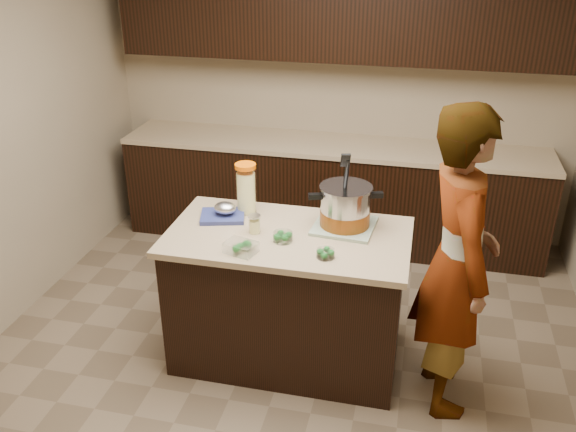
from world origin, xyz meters
name	(u,v)px	position (x,y,z in m)	size (l,w,h in m)	color
ground_plane	(288,354)	(0.00, 0.00, 0.00)	(4.00, 4.00, 0.00)	brown
room_shell	(288,101)	(0.00, 0.00, 1.71)	(4.04, 4.04, 2.72)	tan
back_cabinets	(334,137)	(0.00, 1.74, 0.94)	(3.60, 0.63, 2.33)	black
island	(288,297)	(0.00, 0.00, 0.45)	(1.46, 0.81, 0.90)	black
dish_towel	(344,226)	(0.32, 0.17, 0.91)	(0.36, 0.36, 0.02)	#4F754F
stock_pot	(345,209)	(0.32, 0.16, 1.03)	(0.44, 0.40, 0.46)	#B7B7BC
lemonade_pitcher	(246,190)	(-0.33, 0.24, 1.05)	(0.17, 0.17, 0.32)	#F7F197
mason_jar	(255,224)	(-0.20, -0.03, 0.95)	(0.08, 0.08, 0.12)	#F7F197
broccoli_tub_left	(283,237)	(-0.01, -0.09, 0.93)	(0.14, 0.14, 0.06)	silver
broccoli_tub_right	(326,254)	(0.27, -0.23, 0.92)	(0.13, 0.13, 0.05)	silver
broccoli_tub_rect	(241,248)	(-0.21, -0.28, 0.93)	(0.20, 0.17, 0.06)	silver
blue_tray	(224,213)	(-0.44, 0.12, 0.94)	(0.32, 0.28, 0.10)	navy
person	(457,264)	(0.98, -0.15, 0.91)	(0.66, 0.43, 1.81)	gray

